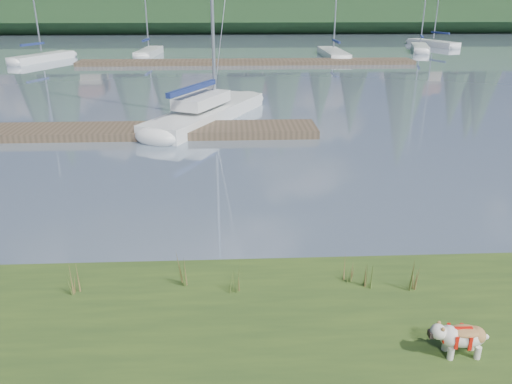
{
  "coord_description": "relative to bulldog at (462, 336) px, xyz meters",
  "views": [
    {
      "loc": [
        0.78,
        -9.77,
        4.97
      ],
      "look_at": [
        1.23,
        -0.5,
        1.31
      ],
      "focal_mm": 35.0,
      "sensor_mm": 36.0,
      "label": 1
    }
  ],
  "objects": [
    {
      "name": "ground",
      "position": [
        -3.85,
        34.32,
        -0.66
      ],
      "size": [
        200.0,
        200.0,
        0.0
      ],
      "primitive_type": "plane",
      "color": "slate",
      "rests_on": "ground"
    },
    {
      "name": "ridge",
      "position": [
        -3.85,
        77.32,
        1.84
      ],
      "size": [
        200.0,
        20.0,
        5.0
      ],
      "primitive_type": "cube",
      "color": "black",
      "rests_on": "ground"
    },
    {
      "name": "bulldog",
      "position": [
        0.0,
        0.0,
        0.0
      ],
      "size": [
        0.81,
        0.36,
        0.49
      ],
      "rotation": [
        0.0,
        0.0,
        3.13
      ],
      "color": "silver",
      "rests_on": "bank"
    },
    {
      "name": "sailboat_main",
      "position": [
        -3.84,
        16.14,
        -0.23
      ],
      "size": [
        5.48,
        8.75,
        12.79
      ],
      "rotation": [
        0.0,
        0.0,
        1.12
      ],
      "color": "white",
      "rests_on": "ground"
    },
    {
      "name": "dock_near",
      "position": [
        -7.85,
        13.32,
        -0.51
      ],
      "size": [
        16.0,
        2.0,
        0.3
      ],
      "primitive_type": "cube",
      "color": "#4C3D2C",
      "rests_on": "ground"
    },
    {
      "name": "dock_far",
      "position": [
        -1.85,
        34.32,
        -0.51
      ],
      "size": [
        26.0,
        2.2,
        0.3
      ],
      "primitive_type": "cube",
      "color": "#4C3D2C",
      "rests_on": "ground"
    },
    {
      "name": "sailboat_bg_0",
      "position": [
        -18.12,
        37.37,
        -0.33
      ],
      "size": [
        4.01,
        6.93,
        10.21
      ],
      "rotation": [
        0.0,
        0.0,
        1.16
      ],
      "color": "white",
      "rests_on": "ground"
    },
    {
      "name": "sailboat_bg_1",
      "position": [
        -10.31,
        41.13,
        -0.33
      ],
      "size": [
        1.8,
        7.05,
        10.53
      ],
      "rotation": [
        0.0,
        0.0,
        1.51
      ],
      "color": "white",
      "rests_on": "ground"
    },
    {
      "name": "sailboat_bg_3",
      "position": [
        5.76,
        39.43,
        -0.33
      ],
      "size": [
        1.75,
        8.42,
        12.29
      ],
      "rotation": [
        0.0,
        0.0,
        1.56
      ],
      "color": "white",
      "rests_on": "ground"
    },
    {
      "name": "sailboat_bg_4",
      "position": [
        15.15,
        43.72,
        -0.33
      ],
      "size": [
        3.24,
        7.02,
        10.32
      ],
      "rotation": [
        0.0,
        0.0,
        1.29
      ],
      "color": "white",
      "rests_on": "ground"
    },
    {
      "name": "sailboat_bg_5",
      "position": [
        17.92,
        48.62,
        -0.33
      ],
      "size": [
        3.85,
        7.39,
        10.56
      ],
      "rotation": [
        0.0,
        0.0,
        1.92
      ],
      "color": "white",
      "rests_on": "ground"
    },
    {
      "name": "weed_0",
      "position": [
        -3.99,
        1.95,
        -0.03
      ],
      "size": [
        0.17,
        0.14,
        0.65
      ],
      "color": "#475B23",
      "rests_on": "bank"
    },
    {
      "name": "weed_1",
      "position": [
        -3.09,
        1.77,
        -0.06
      ],
      "size": [
        0.17,
        0.14,
        0.58
      ],
      "color": "#475B23",
      "rests_on": "bank"
    },
    {
      "name": "weed_2",
      "position": [
        -0.82,
        1.78,
        -0.02
      ],
      "size": [
        0.17,
        0.14,
        0.69
      ],
      "color": "#475B23",
      "rests_on": "bank"
    },
    {
      "name": "weed_3",
      "position": [
        -5.73,
        1.8,
        -0.05
      ],
      "size": [
        0.17,
        0.14,
        0.6
      ],
      "color": "#475B23",
      "rests_on": "bank"
    },
    {
      "name": "weed_4",
      "position": [
        -1.11,
        1.98,
        -0.11
      ],
      "size": [
        0.17,
        0.14,
        0.46
      ],
      "color": "#475B23",
      "rests_on": "bank"
    },
    {
      "name": "weed_5",
      "position": [
        -0.08,
        1.66,
        -0.04
      ],
      "size": [
        0.17,
        0.14,
        0.63
      ],
      "color": "#475B23",
      "rests_on": "bank"
    },
    {
      "name": "mud_lip",
      "position": [
        -3.85,
        2.72,
        -0.59
      ],
      "size": [
        60.0,
        0.5,
        0.14
      ],
      "primitive_type": "cube",
      "color": "#33281C",
      "rests_on": "ground"
    }
  ]
}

